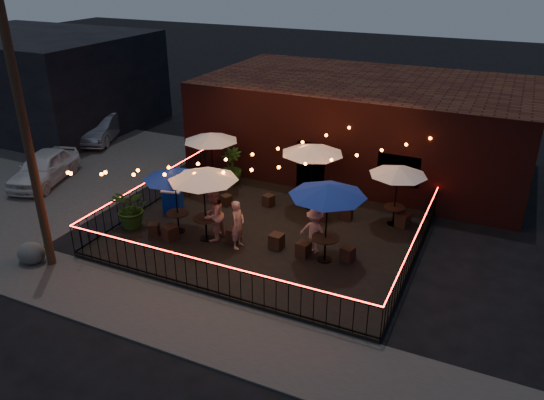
{
  "coord_description": "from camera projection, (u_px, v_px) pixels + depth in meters",
  "views": [
    {
      "loc": [
        7.01,
        -12.68,
        8.93
      ],
      "look_at": [
        0.03,
        2.26,
        1.27
      ],
      "focal_mm": 35.0,
      "sensor_mm": 36.0,
      "label": 1
    }
  ],
  "objects": [
    {
      "name": "ground",
      "position": [
        241.0,
        263.0,
        16.87
      ],
      "size": [
        110.0,
        110.0,
        0.0
      ],
      "primitive_type": "plane",
      "color": "black",
      "rests_on": "ground"
    },
    {
      "name": "patio",
      "position": [
        268.0,
        234.0,
        18.48
      ],
      "size": [
        10.0,
        8.0,
        0.15
      ],
      "primitive_type": "cube",
      "color": "black",
      "rests_on": "ground"
    },
    {
      "name": "sidewalk",
      "position": [
        184.0,
        320.0,
        14.19
      ],
      "size": [
        18.0,
        2.5,
        0.05
      ],
      "primitive_type": "cube",
      "color": "#3A3736",
      "rests_on": "ground"
    },
    {
      "name": "parking_lot",
      "position": [
        55.0,
        165.0,
        24.76
      ],
      "size": [
        11.0,
        12.0,
        0.02
      ],
      "primitive_type": "cube",
      "color": "#3A3736",
      "rests_on": "ground"
    },
    {
      "name": "brick_building",
      "position": [
        364.0,
        124.0,
        23.86
      ],
      "size": [
        14.0,
        8.0,
        4.0
      ],
      "color": "#37120F",
      "rests_on": "ground"
    },
    {
      "name": "background_building",
      "position": [
        35.0,
        79.0,
        30.13
      ],
      "size": [
        12.0,
        9.0,
        5.0
      ],
      "primitive_type": "cube",
      "color": "black",
      "rests_on": "ground"
    },
    {
      "name": "utility_pole",
      "position": [
        28.0,
        144.0,
        15.12
      ],
      "size": [
        0.26,
        0.26,
        8.0
      ],
      "primitive_type": "cylinder",
      "color": "#342215",
      "rests_on": "ground"
    },
    {
      "name": "fence_front",
      "position": [
        207.0,
        277.0,
        14.95
      ],
      "size": [
        10.0,
        0.04,
        1.04
      ],
      "color": "black",
      "rests_on": "patio"
    },
    {
      "name": "fence_left",
      "position": [
        149.0,
        194.0,
        20.15
      ],
      "size": [
        0.04,
        8.0,
        1.04
      ],
      "rotation": [
        0.0,
        0.0,
        1.57
      ],
      "color": "black",
      "rests_on": "patio"
    },
    {
      "name": "fence_right",
      "position": [
        414.0,
        250.0,
        16.32
      ],
      "size": [
        0.04,
        8.0,
        1.04
      ],
      "rotation": [
        0.0,
        0.0,
        1.57
      ],
      "color": "black",
      "rests_on": "patio"
    },
    {
      "name": "festoon_lights",
      "position": [
        236.0,
        167.0,
        17.6
      ],
      "size": [
        10.02,
        8.72,
        1.32
      ],
      "color": "#F35810",
      "rests_on": "ground"
    },
    {
      "name": "cafe_table_0",
      "position": [
        174.0,
        175.0,
        17.6
      ],
      "size": [
        2.56,
        2.56,
        2.33
      ],
      "rotation": [
        0.0,
        0.0,
        -0.25
      ],
      "color": "black",
      "rests_on": "patio"
    },
    {
      "name": "cafe_table_1",
      "position": [
        211.0,
        138.0,
        20.94
      ],
      "size": [
        2.47,
        2.47,
        2.41
      ],
      "rotation": [
        0.0,
        0.0,
        0.14
      ],
      "color": "black",
      "rests_on": "patio"
    },
    {
      "name": "cafe_table_2",
      "position": [
        203.0,
        175.0,
        17.03
      ],
      "size": [
        2.99,
        2.99,
        2.55
      ],
      "rotation": [
        0.0,
        0.0,
        -0.37
      ],
      "color": "black",
      "rests_on": "patio"
    },
    {
      "name": "cafe_table_3",
      "position": [
        312.0,
        150.0,
        19.25
      ],
      "size": [
        2.35,
        2.35,
        2.56
      ],
      "rotation": [
        0.0,
        0.0,
        0.01
      ],
      "color": "black",
      "rests_on": "patio"
    },
    {
      "name": "cafe_table_4",
      "position": [
        328.0,
        191.0,
        15.75
      ],
      "size": [
        2.88,
        2.88,
        2.62
      ],
      "rotation": [
        0.0,
        0.0,
        0.24
      ],
      "color": "black",
      "rests_on": "patio"
    },
    {
      "name": "cafe_table_5",
      "position": [
        398.0,
        171.0,
        18.13
      ],
      "size": [
        2.02,
        2.02,
        2.23
      ],
      "rotation": [
        0.0,
        0.0,
        0.0
      ],
      "color": "black",
      "rests_on": "patio"
    },
    {
      "name": "bistro_chair_0",
      "position": [
        154.0,
        229.0,
        18.22
      ],
      "size": [
        0.45,
        0.45,
        0.4
      ],
      "primitive_type": "cube",
      "rotation": [
        0.0,
        0.0,
        0.44
      ],
      "color": "black",
      "rests_on": "patio"
    },
    {
      "name": "bistro_chair_1",
      "position": [
        170.0,
        233.0,
        17.85
      ],
      "size": [
        0.57,
        0.57,
        0.51
      ],
      "primitive_type": "cube",
      "rotation": [
        0.0,
        0.0,
        2.73
      ],
      "color": "black",
      "rests_on": "patio"
    },
    {
      "name": "bistro_chair_2",
      "position": [
        186.0,
        191.0,
        21.17
      ],
      "size": [
        0.4,
        0.4,
        0.4
      ],
      "primitive_type": "cube",
      "rotation": [
        0.0,
        0.0,
        0.21
      ],
      "color": "black",
      "rests_on": "patio"
    },
    {
      "name": "bistro_chair_3",
      "position": [
        226.0,
        200.0,
        20.35
      ],
      "size": [
        0.45,
        0.45,
        0.41
      ],
      "primitive_type": "cube",
      "rotation": [
        0.0,
        0.0,
        2.74
      ],
      "color": "black",
      "rests_on": "patio"
    },
    {
      "name": "bistro_chair_4",
      "position": [
        234.0,
        235.0,
        17.76
      ],
      "size": [
        0.43,
        0.43,
        0.48
      ],
      "primitive_type": "cube",
      "rotation": [
        0.0,
        0.0,
        0.06
      ],
      "color": "black",
      "rests_on": "patio"
    },
    {
      "name": "bistro_chair_5",
      "position": [
        277.0,
        241.0,
        17.36
      ],
      "size": [
        0.45,
        0.45,
        0.49
      ],
      "primitive_type": "cube",
      "rotation": [
        0.0,
        0.0,
        3.06
      ],
      "color": "black",
      "rests_on": "patio"
    },
    {
      "name": "bistro_chair_6",
      "position": [
        268.0,
        200.0,
        20.31
      ],
      "size": [
        0.45,
        0.45,
        0.43
      ],
      "primitive_type": "cube",
      "rotation": [
        0.0,
        0.0,
        -0.28
      ],
      "color": "black",
      "rests_on": "patio"
    },
    {
      "name": "bistro_chair_7",
      "position": [
        323.0,
        215.0,
        19.18
      ],
      "size": [
        0.42,
        0.42,
        0.41
      ],
      "primitive_type": "cube",
      "rotation": [
        0.0,
        0.0,
        3.39
      ],
      "color": "black",
      "rests_on": "patio"
    },
    {
      "name": "bistro_chair_8",
      "position": [
        303.0,
        249.0,
        16.9
      ],
      "size": [
        0.46,
        0.46,
        0.47
      ],
      "primitive_type": "cube",
      "rotation": [
        0.0,
        0.0,
        -0.19
      ],
      "color": "black",
      "rests_on": "patio"
    },
    {
      "name": "bistro_chair_9",
      "position": [
        348.0,
        254.0,
        16.66
      ],
      "size": [
        0.46,
        0.46,
        0.45
      ],
      "primitive_type": "cube",
      "rotation": [
        0.0,
        0.0,
        2.92
      ],
      "color": "black",
      "rests_on": "patio"
    },
    {
      "name": "bistro_chair_10",
      "position": [
        346.0,
        212.0,
        19.29
      ],
      "size": [
        0.47,
        0.47,
        0.5
      ],
      "primitive_type": "cube",
      "rotation": [
        0.0,
        0.0,
        0.11
      ],
      "color": "black",
      "rests_on": "patio"
    },
    {
      "name": "bistro_chair_11",
      "position": [
        403.0,
        220.0,
        18.74
      ],
      "size": [
        0.55,
        0.55,
        0.51
      ],
      "primitive_type": "cube",
      "rotation": [
        0.0,
        0.0,
        2.81
      ],
      "color": "black",
      "rests_on": "patio"
    },
    {
      "name": "patron_a",
      "position": [
        238.0,
        224.0,
        17.17
      ],
      "size": [
        0.41,
        0.61,
        1.66
      ],
      "primitive_type": "imported",
      "rotation": [
        0.0,
        0.0,
        1.59
      ],
      "color": "tan",
      "rests_on": "patio"
    },
    {
      "name": "patron_b",
      "position": [
        213.0,
        215.0,
        17.6
      ],
      "size": [
        0.72,
        0.92,
        1.86
      ],
      "primitive_type": "imported",
      "rotation": [
        0.0,
        0.0,
        -1.59
      ],
      "color": "#CFB28E",
      "rests_on": "patio"
    },
    {
      "name": "patron_c",
      "position": [
        315.0,
        231.0,
        16.9
      ],
      "size": [
        1.0,
        0.59,
        1.53
      ],
      "primitive_type": "imported",
      "rotation": [
        0.0,
        0.0,
        3.13
      ],
      "color": "tan",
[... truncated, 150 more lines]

